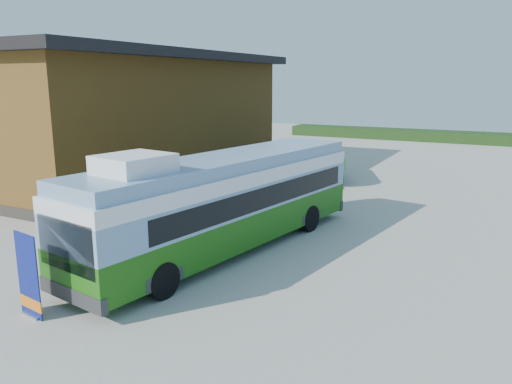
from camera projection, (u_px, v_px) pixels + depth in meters
The scene contains 10 objects.
ground at pixel (192, 251), 17.50m from camera, with size 100.00×100.00×0.00m, color #BCB7AD.
barn at pixel (141, 119), 30.10m from camera, with size 9.60×21.20×7.50m.
hedge at pixel (494, 139), 46.69m from camera, with size 40.00×3.00×1.00m, color #264419.
bus at pixel (225, 199), 17.23m from camera, with size 4.64×12.83×3.86m.
awning at pixel (172, 167), 17.98m from camera, with size 3.28×4.61×0.52m.
banner at pixel (29, 283), 12.48m from camera, with size 0.95×0.28×2.20m.
picnic_table at pixel (139, 195), 23.34m from camera, with size 1.80×1.70×0.82m.
person_a at pixel (221, 210), 19.45m from camera, with size 0.66×0.43×1.80m, color #999999.
person_b at pixel (149, 199), 21.10m from camera, with size 0.93×0.73×1.92m, color #999999.
slurry_tanker at pixel (329, 160), 29.78m from camera, with size 3.17×5.41×2.13m.
Camera 1 is at (9.66, -13.71, 5.87)m, focal length 35.00 mm.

